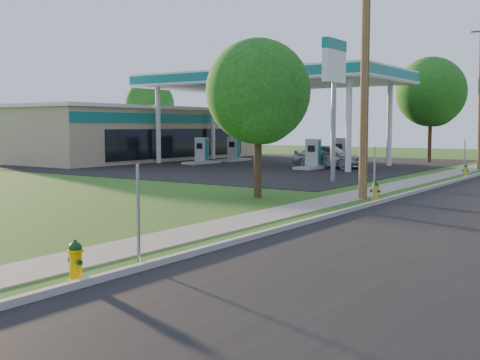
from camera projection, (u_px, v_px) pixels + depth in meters
name	position (u px, v px, depth m)	size (l,w,h in m)	color
road	(448.00, 243.00, 13.95)	(8.00, 120.00, 0.02)	black
curb	(297.00, 224.00, 16.20)	(0.15, 120.00, 0.15)	#AAA89D
sidewalk	(244.00, 221.00, 17.19)	(1.50, 120.00, 0.03)	gray
forecourt	(246.00, 164.00, 43.57)	(26.00, 28.00, 0.02)	black
utility_pole_mid	(365.00, 65.00, 22.13)	(1.40, 0.32, 9.80)	brown
sign_post_near	(138.00, 216.00, 11.50)	(0.05, 0.04, 2.00)	gray
sign_post_mid	(374.00, 175.00, 21.18)	(0.05, 0.04, 2.00)	gray
sign_post_far	(464.00, 159.00, 31.19)	(0.05, 0.04, 2.00)	gray
gas_canopy	(270.00, 80.00, 41.92)	(18.18, 9.18, 6.40)	silver
fuel_pump_nw	(202.00, 154.00, 43.28)	(1.20, 3.20, 1.90)	#AAA89D
fuel_pump_ne	(313.00, 158.00, 38.20)	(1.20, 3.20, 1.90)	#AAA89D
fuel_pump_sw	(234.00, 152.00, 46.56)	(1.20, 3.20, 1.90)	#AAA89D
fuel_pump_se	(340.00, 155.00, 41.48)	(1.20, 3.20, 1.90)	#AAA89D
convenience_store	(136.00, 133.00, 49.59)	(10.40, 22.40, 4.25)	tan
price_pylon	(334.00, 69.00, 28.80)	(0.34, 2.04, 6.85)	gray
tree_verge	(259.00, 96.00, 22.42)	(3.95, 3.95, 5.99)	#392619
tree_lot	(432.00, 94.00, 44.74)	(5.19, 5.19, 7.87)	#392619
tree_back	(150.00, 106.00, 58.21)	(4.75, 4.75, 7.20)	#392619
hydrant_near	(75.00, 262.00, 10.43)	(0.39, 0.35, 0.76)	#FEB800
hydrant_mid	(375.00, 191.00, 21.72)	(0.38, 0.34, 0.74)	yellow
hydrant_far	(465.00, 171.00, 31.93)	(0.36, 0.32, 0.70)	yellow
car_silver	(329.00, 156.00, 38.89)	(1.86, 4.62, 1.57)	#B2B4BA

